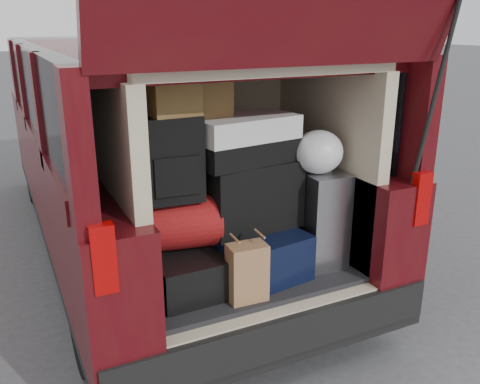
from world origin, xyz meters
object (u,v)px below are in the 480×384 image
object	(u,v)px
navy_hardshell	(249,250)
twotone_duffel	(245,139)
red_duffel	(178,223)
backpack	(171,159)
silver_roller	(317,216)
black_soft_case	(250,194)
black_hardshell	(185,267)
kraft_bag	(247,272)

from	to	relation	value
navy_hardshell	twotone_duffel	world-z (taller)	twotone_duffel
red_duffel	backpack	xyz separation A→B (m)	(-0.03, -0.04, 0.36)
navy_hardshell	backpack	bearing A→B (deg)	172.67
silver_roller	red_duffel	xyz separation A→B (m)	(-0.85, 0.08, 0.08)
black_soft_case	backpack	xyz separation A→B (m)	(-0.47, -0.05, 0.27)
backpack	black_soft_case	bearing A→B (deg)	10.01
navy_hardshell	red_duffel	xyz separation A→B (m)	(-0.42, 0.03, 0.23)
navy_hardshell	twotone_duffel	size ratio (longest dim) A/B	1.06
black_hardshell	kraft_bag	world-z (taller)	kraft_bag
black_hardshell	kraft_bag	xyz separation A→B (m)	(0.24, -0.28, 0.05)
red_duffel	black_soft_case	xyz separation A→B (m)	(0.44, 0.01, 0.10)
twotone_duffel	red_duffel	bearing A→B (deg)	170.91
black_hardshell	black_soft_case	bearing A→B (deg)	5.34
black_hardshell	red_duffel	world-z (taller)	red_duffel
black_soft_case	backpack	size ratio (longest dim) A/B	1.24
navy_hardshell	red_duffel	bearing A→B (deg)	167.65
kraft_bag	backpack	size ratio (longest dim) A/B	0.70
silver_roller	twotone_duffel	distance (m)	0.67
backpack	twotone_duffel	size ratio (longest dim) A/B	0.77
twotone_duffel	navy_hardshell	bearing A→B (deg)	-70.14
silver_roller	backpack	xyz separation A→B (m)	(-0.88, 0.04, 0.44)
black_soft_case	kraft_bag	bearing A→B (deg)	-122.67
silver_roller	black_soft_case	size ratio (longest dim) A/B	1.05
red_duffel	twotone_duffel	world-z (taller)	twotone_duffel
black_hardshell	backpack	world-z (taller)	backpack
twotone_duffel	black_hardshell	bearing A→B (deg)	176.50
silver_roller	kraft_bag	world-z (taller)	silver_roller
black_hardshell	navy_hardshell	distance (m)	0.40
silver_roller	red_duffel	world-z (taller)	silver_roller
backpack	twotone_duffel	world-z (taller)	backpack
red_duffel	navy_hardshell	bearing A→B (deg)	6.13
navy_hardshell	black_soft_case	size ratio (longest dim) A/B	1.11
red_duffel	twotone_duffel	distance (m)	0.58
red_duffel	twotone_duffel	xyz separation A→B (m)	(0.40, -0.00, 0.42)
kraft_bag	backpack	bearing A→B (deg)	138.93
black_hardshell	kraft_bag	bearing A→B (deg)	-50.39
black_soft_case	backpack	distance (m)	0.55
black_hardshell	silver_roller	world-z (taller)	silver_roller
black_hardshell	silver_roller	bearing A→B (deg)	-4.07
navy_hardshell	kraft_bag	xyz separation A→B (m)	(-0.16, -0.29, 0.02)
silver_roller	backpack	world-z (taller)	backpack
kraft_bag	backpack	world-z (taller)	backpack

